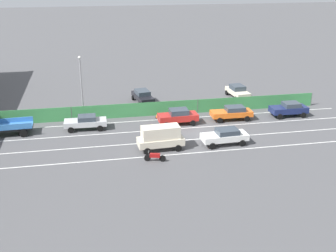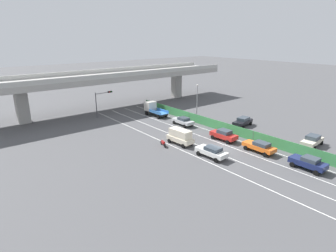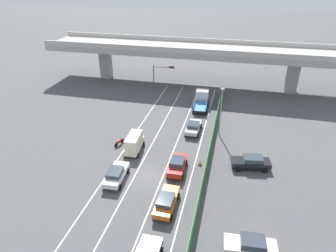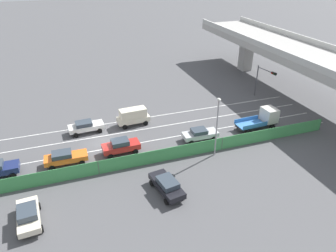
{
  "view_description": "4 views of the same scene",
  "coord_description": "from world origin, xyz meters",
  "px_view_note": "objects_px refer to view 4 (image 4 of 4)",
  "views": [
    {
      "loc": [
        -40.11,
        11.22,
        16.45
      ],
      "look_at": [
        -1.63,
        3.71,
        1.64
      ],
      "focal_mm": 45.71,
      "sensor_mm": 36.0,
      "label": 1
    },
    {
      "loc": [
        -29.83,
        -24.92,
        15.49
      ],
      "look_at": [
        -2.31,
        9.03,
        1.61
      ],
      "focal_mm": 29.92,
      "sensor_mm": 36.0,
      "label": 2
    },
    {
      "loc": [
        8.66,
        -26.83,
        21.6
      ],
      "look_at": [
        0.01,
        9.64,
        1.62
      ],
      "focal_mm": 32.15,
      "sensor_mm": 36.0,
      "label": 3
    },
    {
      "loc": [
        34.65,
        -3.65,
        20.62
      ],
      "look_at": [
        1.02,
        8.23,
        1.37
      ],
      "focal_mm": 34.08,
      "sensor_mm": 36.0,
      "label": 4
    }
  ],
  "objects_px": {
    "car_sedan_red": "(121,146)",
    "flatbed_truck_blue": "(263,118)",
    "car_van_cream": "(133,116)",
    "motorcycle": "(136,113)",
    "parked_sedan_cream": "(28,215)",
    "street_lamp": "(217,122)",
    "car_taxi_orange": "(65,157)",
    "parked_sedan_dark": "(167,185)",
    "car_hatchback_white": "(86,126)",
    "car_sedan_silver": "(200,134)",
    "traffic_light": "(264,77)",
    "traffic_cone": "(142,158)"
  },
  "relations": [
    {
      "from": "parked_sedan_cream",
      "to": "car_van_cream",
      "type": "bearing_deg",
      "value": 138.81
    },
    {
      "from": "car_sedan_silver",
      "to": "traffic_light",
      "type": "bearing_deg",
      "value": 120.43
    },
    {
      "from": "car_sedan_red",
      "to": "traffic_light",
      "type": "bearing_deg",
      "value": 108.57
    },
    {
      "from": "flatbed_truck_blue",
      "to": "car_van_cream",
      "type": "bearing_deg",
      "value": -112.41
    },
    {
      "from": "parked_sedan_dark",
      "to": "traffic_cone",
      "type": "xyz_separation_m",
      "value": [
        -6.02,
        -0.84,
        -0.58
      ]
    },
    {
      "from": "car_sedan_silver",
      "to": "car_hatchback_white",
      "type": "xyz_separation_m",
      "value": [
        -6.73,
        -13.26,
        0.03
      ]
    },
    {
      "from": "car_van_cream",
      "to": "motorcycle",
      "type": "bearing_deg",
      "value": 158.91
    },
    {
      "from": "car_sedan_red",
      "to": "flatbed_truck_blue",
      "type": "bearing_deg",
      "value": 89.22
    },
    {
      "from": "parked_sedan_cream",
      "to": "street_lamp",
      "type": "height_order",
      "value": "street_lamp"
    },
    {
      "from": "car_sedan_red",
      "to": "flatbed_truck_blue",
      "type": "distance_m",
      "value": 19.26
    },
    {
      "from": "motorcycle",
      "to": "traffic_light",
      "type": "distance_m",
      "value": 20.94
    },
    {
      "from": "car_sedan_red",
      "to": "car_sedan_silver",
      "type": "height_order",
      "value": "car_sedan_red"
    },
    {
      "from": "car_van_cream",
      "to": "car_sedan_red",
      "type": "bearing_deg",
      "value": -25.66
    },
    {
      "from": "car_sedan_red",
      "to": "flatbed_truck_blue",
      "type": "relative_size",
      "value": 0.78
    },
    {
      "from": "street_lamp",
      "to": "car_sedan_red",
      "type": "bearing_deg",
      "value": -111.69
    },
    {
      "from": "car_sedan_red",
      "to": "car_taxi_orange",
      "type": "xyz_separation_m",
      "value": [
        0.21,
        -6.29,
        -0.07
      ]
    },
    {
      "from": "car_taxi_orange",
      "to": "motorcycle",
      "type": "bearing_deg",
      "value": 131.46
    },
    {
      "from": "car_hatchback_white",
      "to": "flatbed_truck_blue",
      "type": "distance_m",
      "value": 23.51
    },
    {
      "from": "car_van_cream",
      "to": "motorcycle",
      "type": "xyz_separation_m",
      "value": [
        -2.52,
        0.97,
        -0.84
      ]
    },
    {
      "from": "car_van_cream",
      "to": "car_hatchback_white",
      "type": "bearing_deg",
      "value": -89.66
    },
    {
      "from": "car_van_cream",
      "to": "motorcycle",
      "type": "distance_m",
      "value": 2.83
    },
    {
      "from": "car_sedan_silver",
      "to": "street_lamp",
      "type": "distance_m",
      "value": 5.08
    },
    {
      "from": "motorcycle",
      "to": "street_lamp",
      "type": "height_order",
      "value": "street_lamp"
    },
    {
      "from": "traffic_light",
      "to": "motorcycle",
      "type": "bearing_deg",
      "value": -91.72
    },
    {
      "from": "motorcycle",
      "to": "car_sedan_silver",
      "type": "bearing_deg",
      "value": 32.45
    },
    {
      "from": "traffic_cone",
      "to": "parked_sedan_dark",
      "type": "bearing_deg",
      "value": 7.94
    },
    {
      "from": "flatbed_truck_blue",
      "to": "parked_sedan_cream",
      "type": "height_order",
      "value": "flatbed_truck_blue"
    },
    {
      "from": "parked_sedan_dark",
      "to": "car_hatchback_white",
      "type": "bearing_deg",
      "value": -157.95
    },
    {
      "from": "flatbed_truck_blue",
      "to": "street_lamp",
      "type": "distance_m",
      "value": 10.27
    },
    {
      "from": "car_sedan_red",
      "to": "motorcycle",
      "type": "height_order",
      "value": "car_sedan_red"
    },
    {
      "from": "car_van_cream",
      "to": "car_taxi_orange",
      "type": "bearing_deg",
      "value": -54.77
    },
    {
      "from": "car_sedan_silver",
      "to": "car_hatchback_white",
      "type": "height_order",
      "value": "car_hatchback_white"
    },
    {
      "from": "car_van_cream",
      "to": "car_taxi_orange",
      "type": "height_order",
      "value": "car_van_cream"
    },
    {
      "from": "car_sedan_red",
      "to": "parked_sedan_cream",
      "type": "distance_m",
      "value": 12.95
    },
    {
      "from": "car_sedan_silver",
      "to": "car_sedan_red",
      "type": "bearing_deg",
      "value": -92.1
    },
    {
      "from": "flatbed_truck_blue",
      "to": "car_taxi_orange",
      "type": "bearing_deg",
      "value": -90.11
    },
    {
      "from": "street_lamp",
      "to": "traffic_cone",
      "type": "height_order",
      "value": "street_lamp"
    },
    {
      "from": "car_van_cream",
      "to": "traffic_light",
      "type": "relative_size",
      "value": 0.87
    },
    {
      "from": "parked_sedan_dark",
      "to": "street_lamp",
      "type": "distance_m",
      "value": 9.34
    },
    {
      "from": "car_hatchback_white",
      "to": "traffic_cone",
      "type": "height_order",
      "value": "car_hatchback_white"
    },
    {
      "from": "car_sedan_red",
      "to": "car_sedan_silver",
      "type": "bearing_deg",
      "value": 87.9
    },
    {
      "from": "car_sedan_silver",
      "to": "motorcycle",
      "type": "distance_m",
      "value": 11.02
    },
    {
      "from": "car_hatchback_white",
      "to": "flatbed_truck_blue",
      "type": "bearing_deg",
      "value": 73.62
    },
    {
      "from": "parked_sedan_cream",
      "to": "street_lamp",
      "type": "distance_m",
      "value": 20.79
    },
    {
      "from": "car_taxi_orange",
      "to": "parked_sedan_dark",
      "type": "relative_size",
      "value": 0.97
    },
    {
      "from": "car_sedan_silver",
      "to": "motorcycle",
      "type": "bearing_deg",
      "value": -147.55
    },
    {
      "from": "traffic_light",
      "to": "parked_sedan_dark",
      "type": "bearing_deg",
      "value": -52.62
    },
    {
      "from": "traffic_light",
      "to": "car_sedan_silver",
      "type": "bearing_deg",
      "value": -59.57
    },
    {
      "from": "traffic_light",
      "to": "car_taxi_orange",
      "type": "bearing_deg",
      "value": -74.65
    },
    {
      "from": "car_hatchback_white",
      "to": "traffic_light",
      "type": "height_order",
      "value": "traffic_light"
    }
  ]
}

